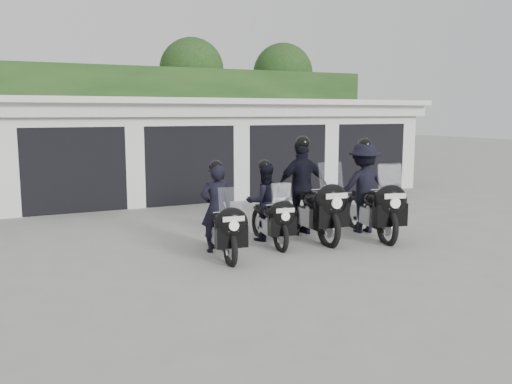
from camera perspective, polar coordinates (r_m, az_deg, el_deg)
name	(u,v)px	position (r m, az deg, el deg)	size (l,w,h in m)	color
ground	(282,247)	(10.48, 2.80, -5.79)	(80.00, 80.00, 0.00)	gray
garage_block	(164,148)	(17.71, -9.63, 4.55)	(16.40, 6.80, 2.96)	silver
background_vegetation	(139,107)	(22.47, -12.23, 8.69)	(20.00, 3.90, 5.80)	#193513
police_bike_a	(220,217)	(9.75, -3.80, -2.68)	(0.76, 2.01, 1.76)	black
police_bike_b	(267,207)	(10.73, 1.19, -1.57)	(0.82, 1.93, 1.69)	black
police_bike_c	(306,193)	(11.28, 5.34, -0.10)	(1.21, 2.47, 2.15)	black
police_bike_d	(367,192)	(11.67, 11.64, -0.05)	(1.36, 2.37, 2.09)	black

